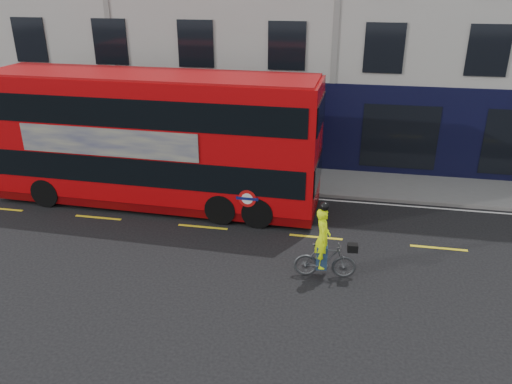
# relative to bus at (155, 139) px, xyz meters

# --- Properties ---
(ground) EXTENTS (120.00, 120.00, 0.00)m
(ground) POSITION_rel_bus_xyz_m (6.28, -3.27, -2.57)
(ground) COLOR black
(ground) RESTS_ON ground
(pavement) EXTENTS (60.00, 3.00, 0.12)m
(pavement) POSITION_rel_bus_xyz_m (6.28, 3.23, -2.51)
(pavement) COLOR gray
(pavement) RESTS_ON ground
(kerb) EXTENTS (60.00, 0.12, 0.13)m
(kerb) POSITION_rel_bus_xyz_m (6.28, 1.73, -2.50)
(kerb) COLOR slate
(kerb) RESTS_ON ground
(road_edge_line) EXTENTS (58.00, 0.10, 0.01)m
(road_edge_line) POSITION_rel_bus_xyz_m (6.28, 1.43, -2.56)
(road_edge_line) COLOR silver
(road_edge_line) RESTS_ON ground
(lane_dashes) EXTENTS (58.00, 0.12, 0.01)m
(lane_dashes) POSITION_rel_bus_xyz_m (6.28, -1.77, -2.56)
(lane_dashes) COLOR yellow
(lane_dashes) RESTS_ON ground
(bus) EXTENTS (12.49, 3.15, 5.01)m
(bus) POSITION_rel_bus_xyz_m (0.00, 0.00, 0.00)
(bus) COLOR #BD070A
(bus) RESTS_ON ground
(cyclist) EXTENTS (1.85, 0.70, 2.40)m
(cyclist) POSITION_rel_bus_xyz_m (6.68, -4.17, -1.76)
(cyclist) COLOR #45474A
(cyclist) RESTS_ON ground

